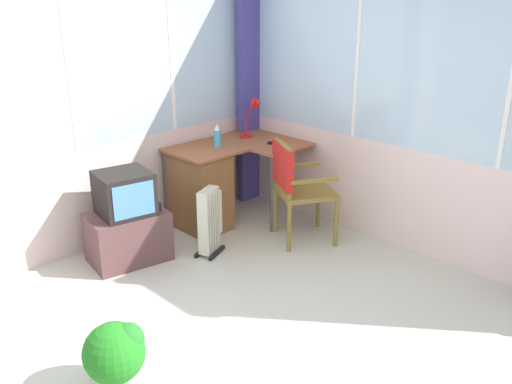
{
  "coord_description": "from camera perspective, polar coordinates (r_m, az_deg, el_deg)",
  "views": [
    {
      "loc": [
        -2.08,
        -2.21,
        2.23
      ],
      "look_at": [
        0.57,
        0.46,
        0.81
      ],
      "focal_mm": 38.92,
      "sensor_mm": 36.0,
      "label": 1
    }
  ],
  "objects": [
    {
      "name": "curtain_corner",
      "position": [
        5.82,
        -0.58,
        11.44
      ],
      "size": [
        0.31,
        0.07,
        2.59
      ],
      "primitive_type": "cube",
      "rotation": [
        0.0,
        0.0,
        0.0
      ],
      "color": "#474194",
      "rests_on": "ground"
    },
    {
      "name": "tv_on_stand",
      "position": [
        4.78,
        -13.1,
        -3.03
      ],
      "size": [
        0.71,
        0.55,
        0.79
      ],
      "color": "brown",
      "rests_on": "ground"
    },
    {
      "name": "tv_remote",
      "position": [
        5.36,
        1.98,
        5.0
      ],
      "size": [
        0.09,
        0.16,
        0.02
      ],
      "primitive_type": "cube",
      "rotation": [
        0.0,
        0.0,
        0.31
      ],
      "color": "black",
      "rests_on": "desk"
    },
    {
      "name": "desk",
      "position": [
        5.32,
        -5.32,
        0.65
      ],
      "size": [
        1.21,
        0.91,
        0.77
      ],
      "color": "#965331",
      "rests_on": "ground"
    },
    {
      "name": "ground",
      "position": [
        3.78,
        -1.26,
        -16.01
      ],
      "size": [
        5.05,
        5.02,
        0.06
      ],
      "primitive_type": "cube",
      "color": "beige"
    },
    {
      "name": "north_window_panel",
      "position": [
        4.81,
        -18.59,
        9.02
      ],
      "size": [
        4.05,
        0.07,
        2.69
      ],
      "color": "silver",
      "rests_on": "ground"
    },
    {
      "name": "space_heater",
      "position": [
        4.82,
        -4.72,
        -2.92
      ],
      "size": [
        0.33,
        0.26,
        0.6
      ],
      "color": "silver",
      "rests_on": "ground"
    },
    {
      "name": "east_window_panel",
      "position": [
        4.77,
        17.02,
        9.07
      ],
      "size": [
        0.07,
        4.02,
        2.69
      ],
      "color": "silver",
      "rests_on": "ground"
    },
    {
      "name": "desk_lamp",
      "position": [
        5.59,
        -0.11,
        8.35
      ],
      "size": [
        0.22,
        0.19,
        0.4
      ],
      "color": "red",
      "rests_on": "desk"
    },
    {
      "name": "wooden_armchair",
      "position": [
        4.94,
        3.78,
        1.31
      ],
      "size": [
        0.66,
        0.66,
        0.93
      ],
      "color": "olive",
      "rests_on": "ground"
    },
    {
      "name": "potted_plant",
      "position": [
        3.4,
        -14.19,
        -15.8
      ],
      "size": [
        0.36,
        0.36,
        0.43
      ],
      "color": "beige",
      "rests_on": "ground"
    },
    {
      "name": "spray_bottle",
      "position": [
        5.29,
        -4.0,
        5.79
      ],
      "size": [
        0.06,
        0.06,
        0.22
      ],
      "color": "#41B9E3",
      "rests_on": "desk"
    }
  ]
}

